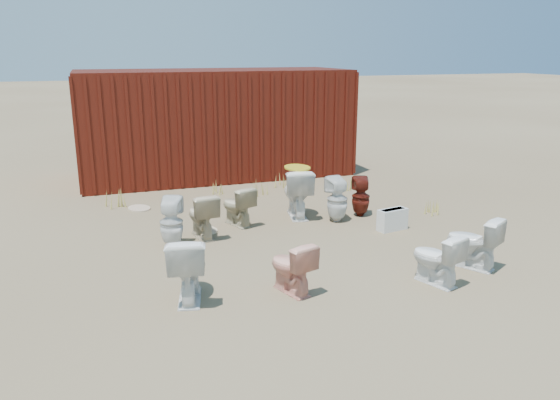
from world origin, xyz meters
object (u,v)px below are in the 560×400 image
object	(u,v)px
toilet_back_beige_right	(202,215)
loose_tank	(392,220)
toilet_front_maroon	(361,197)
toilet_front_e	(473,242)
toilet_front_a	(188,267)
toilet_front_c	(436,258)
toilet_back_a	(171,222)
toilet_front_pink	(291,267)
toilet_back_e	(337,199)
toilet_back_yellowlid	(297,192)
toilet_back_beige_left	(237,206)
shipping_container	(215,123)

from	to	relation	value
toilet_back_beige_right	loose_tank	distance (m)	3.06
toilet_front_maroon	toilet_front_e	world-z (taller)	toilet_front_e
toilet_front_a	toilet_back_beige_right	bearing A→B (deg)	-92.60
toilet_front_c	toilet_back_a	size ratio (longest dim) A/B	0.88
toilet_back_a	toilet_back_beige_right	world-z (taller)	toilet_back_a
toilet_front_pink	toilet_front_maroon	xyz separation A→B (m)	(2.24, 2.55, 0.02)
toilet_front_maroon	toilet_back_e	bearing A→B (deg)	33.59
toilet_front_c	toilet_back_e	world-z (taller)	toilet_back_e
toilet_front_maroon	loose_tank	world-z (taller)	toilet_front_maroon
toilet_back_e	loose_tank	xyz separation A→B (m)	(0.65, -0.72, -0.21)
toilet_back_yellowlid	toilet_front_a	bearing A→B (deg)	59.41
toilet_back_beige_left	toilet_front_c	bearing A→B (deg)	99.01
toilet_back_a	toilet_front_maroon	bearing A→B (deg)	-151.05
shipping_container	toilet_back_beige_right	bearing A→B (deg)	-105.39
toilet_back_yellowlid	toilet_back_e	xyz separation A→B (m)	(0.54, -0.50, -0.05)
toilet_front_maroon	toilet_back_a	xyz separation A→B (m)	(-3.36, -0.50, 0.03)
shipping_container	loose_tank	size ratio (longest dim) A/B	12.00
shipping_container	toilet_back_yellowlid	world-z (taller)	shipping_container
shipping_container	toilet_back_e	bearing A→B (deg)	-75.45
toilet_back_e	toilet_back_a	bearing A→B (deg)	1.96
toilet_front_pink	toilet_back_beige_right	size ratio (longest dim) A/B	0.91
toilet_back_a	toilet_back_e	world-z (taller)	toilet_back_e
toilet_front_maroon	toilet_back_beige_left	distance (m)	2.19
toilet_front_c	toilet_back_beige_left	world-z (taller)	toilet_back_beige_left
toilet_front_e	toilet_front_maroon	bearing A→B (deg)	-112.28
toilet_front_e	toilet_back_beige_right	size ratio (longest dim) A/B	1.00
toilet_front_pink	shipping_container	bearing A→B (deg)	-112.62
toilet_back_e	toilet_front_pink	bearing A→B (deg)	49.51
toilet_front_pink	toilet_back_e	bearing A→B (deg)	-143.15
toilet_front_a	toilet_back_beige_right	world-z (taller)	toilet_front_a
toilet_front_maroon	toilet_back_beige_right	bearing A→B (deg)	21.22
toilet_back_beige_right	toilet_back_yellowlid	distance (m)	1.87
toilet_front_c	toilet_back_a	world-z (taller)	toilet_back_a
toilet_back_a	toilet_front_e	bearing A→B (deg)	170.54
shipping_container	toilet_back_beige_left	distance (m)	4.09
toilet_back_e	loose_tank	world-z (taller)	toilet_back_e
shipping_container	loose_tank	distance (m)	5.44
shipping_container	toilet_front_maroon	distance (m)	4.55
shipping_container	toilet_back_beige_left	size ratio (longest dim) A/B	9.03
toilet_front_maroon	toilet_front_c	bearing A→B (deg)	98.00
toilet_front_e	toilet_back_yellowlid	bearing A→B (deg)	-94.09
shipping_container	toilet_front_maroon	bearing A→B (deg)	-68.36
toilet_front_e	toilet_back_a	distance (m)	4.24
shipping_container	toilet_back_e	xyz separation A→B (m)	(1.12, -4.32, -0.81)
toilet_front_c	toilet_front_e	xyz separation A→B (m)	(0.77, 0.29, 0.03)
toilet_front_pink	toilet_back_e	xyz separation A→B (m)	(1.71, 2.39, 0.06)
toilet_front_a	toilet_back_a	distance (m)	1.84
toilet_front_pink	toilet_front_e	distance (m)	2.55
shipping_container	toilet_back_beige_right	world-z (taller)	shipping_container
toilet_back_yellowlid	toilet_back_beige_left	bearing A→B (deg)	18.23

